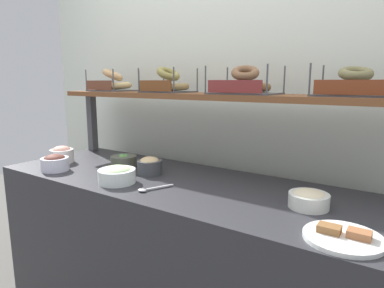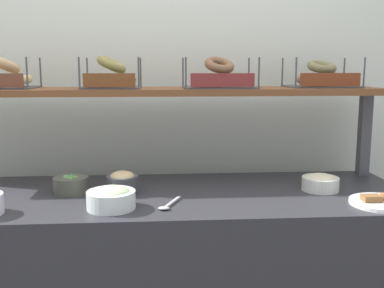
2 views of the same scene
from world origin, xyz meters
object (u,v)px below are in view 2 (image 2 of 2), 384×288
Objects in this scene: bagel_basket_everything at (111,77)px; bagel_basket_poppy at (321,78)px; bagel_basket_cinnamon_raisin at (219,78)px; bowl_hummus at (122,182)px; serving_plate_white at (382,202)px; bowl_scallion_spread at (111,198)px; bowl_potato_salad at (320,182)px; serving_spoon_near_plate at (168,205)px; bowl_veggie_mix at (71,184)px; bagel_basket_plain at (5,78)px.

bagel_basket_poppy is at bearing 1.37° from bagel_basket_everything.
bagel_basket_everything reaches higher than bagel_basket_cinnamon_raisin.
bowl_hummus is at bearing -164.14° from bagel_basket_poppy.
bowl_hummus is 0.50× the size of bagel_basket_everything.
bagel_basket_cinnamon_raisin is at bearing -1.19° from bagel_basket_everything.
bagel_basket_poppy is (-0.08, 0.51, 0.46)m from serving_plate_white.
serving_plate_white is 0.69m from bagel_basket_poppy.
bowl_potato_salad is at bearing 12.29° from bowl_scallion_spread.
bowl_scallion_spread is at bearing -179.44° from serving_spoon_near_plate.
bowl_hummus is at bearing 178.44° from bowl_potato_salad.
bagel_basket_cinnamon_raisin is at bearing 60.66° from serving_spoon_near_plate.
bagel_basket_everything is 0.99m from bagel_basket_poppy.
bowl_veggie_mix is at bearing 177.61° from bowl_potato_salad.
bagel_basket_everything reaches higher than bagel_basket_poppy.
bowl_veggie_mix is 0.47m from serving_spoon_near_plate.
bagel_basket_plain is (-0.72, 0.47, 0.47)m from serving_spoon_near_plate.
bowl_hummus reaches higher than bowl_veggie_mix.
serving_spoon_near_plate is at bearing -119.34° from bagel_basket_cinnamon_raisin.
bowl_veggie_mix reaches higher than serving_spoon_near_plate.
bagel_basket_everything reaches higher than bowl_potato_salad.
bowl_hummus is 0.29m from serving_spoon_near_plate.
bowl_scallion_spread is 0.22m from serving_spoon_near_plate.
bowl_scallion_spread is 0.90m from bowl_potato_salad.
bowl_scallion_spread is 0.82m from bagel_basket_plain.
bowl_potato_salad is at bearing -106.34° from bagel_basket_poppy.
bowl_hummus is 0.49× the size of bagel_basket_plain.
bagel_basket_cinnamon_raisin is at bearing 140.84° from serving_plate_white.
bowl_hummus is 0.74m from bagel_basket_plain.
bowl_scallion_spread reaches higher than serving_plate_white.
bowl_veggie_mix is at bearing 150.15° from serving_spoon_near_plate.
bowl_veggie_mix is 0.59m from bagel_basket_plain.
bowl_veggie_mix is 1.07m from bowl_potato_salad.
bowl_hummus reaches higher than serving_plate_white.
bagel_basket_everything is at bearing 53.69° from bowl_veggie_mix.
bowl_veggie_mix is at bearing 168.01° from serving_plate_white.
bagel_basket_poppy is at bearing 99.23° from serving_plate_white.
serving_spoon_near_plate is (0.19, -0.21, -0.04)m from bowl_hummus.
bagel_basket_poppy is at bearing 32.59° from serving_spoon_near_plate.
bowl_potato_salad is 0.28m from serving_plate_white.
serving_spoon_near_plate is 0.61× the size of bagel_basket_everything.
bagel_basket_poppy is (0.08, 0.29, 0.44)m from bowl_potato_salad.
bagel_basket_cinnamon_raisin reaches higher than serving_plate_white.
bowl_hummus is 0.55× the size of serving_plate_white.
bowl_scallion_spread is 0.56× the size of bagel_basket_poppy.
bowl_hummus is at bearing 131.52° from serving_spoon_near_plate.
bagel_basket_plain reaches higher than bowl_potato_salad.
bowl_scallion_spread is at bearing -167.71° from bowl_potato_salad.
bagel_basket_poppy is at bearing 73.66° from bowl_potato_salad.
bagel_basket_plain reaches higher than bagel_basket_cinnamon_raisin.
bagel_basket_everything is at bearing 163.72° from bowl_potato_salad.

